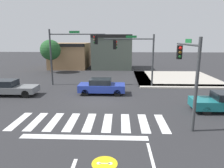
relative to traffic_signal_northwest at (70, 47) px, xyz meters
The scene contains 11 objects.
ground_plane 7.89m from the traffic_signal_northwest, 58.67° to the right, with size 120.00×120.00×0.00m, color #2B2B2D.
crosswalk_near 11.57m from the traffic_signal_northwest, 71.20° to the right, with size 9.54×2.89×0.01m.
bike_detector_marking 15.80m from the traffic_signal_northwest, 71.86° to the right, with size 1.10×1.10×0.01m.
curb_corner_northeast 13.19m from the traffic_signal_northwest, 17.19° to the left, with size 10.00×10.60×0.15m.
storefront_row 13.53m from the traffic_signal_northwest, 87.73° to the left, with size 13.74×7.01×5.69m.
traffic_signal_northwest is the anchor object (origin of this frame).
traffic_signal_southeast 13.47m from the traffic_signal_northwest, 45.24° to the right, with size 0.32×4.36×5.21m.
traffic_signal_northeast 6.98m from the traffic_signal_northwest, ahead, with size 5.16×0.32×5.52m.
car_blue 6.19m from the traffic_signal_northwest, 44.63° to the right, with size 4.28×1.77×1.45m.
car_gray 7.22m from the traffic_signal_northwest, 136.07° to the right, with size 4.24×1.77×1.43m.
roadside_tree 9.72m from the traffic_signal_northwest, 121.22° to the left, with size 3.01×3.01×4.90m.
Camera 1 is at (1.88, -16.37, 5.14)m, focal length 32.78 mm.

